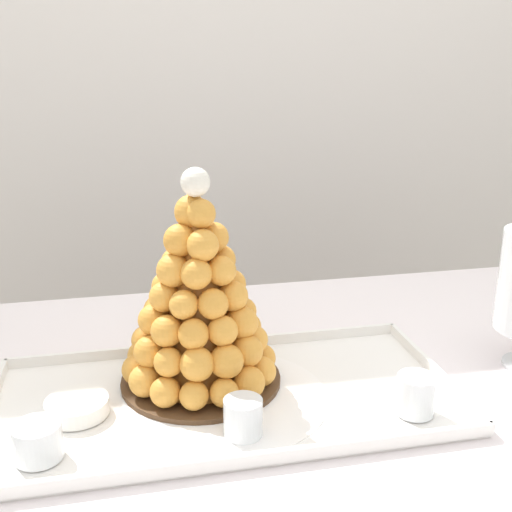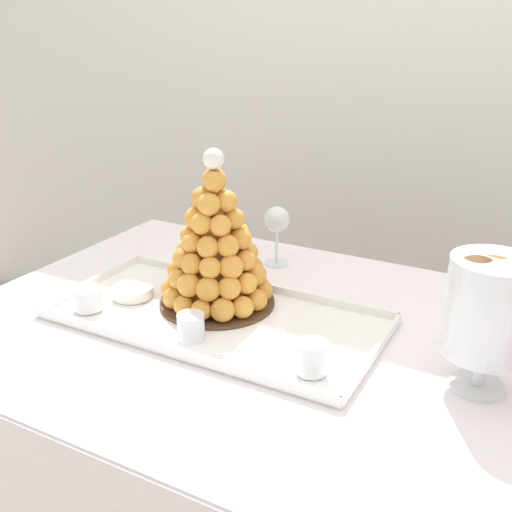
% 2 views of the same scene
% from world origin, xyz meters
% --- Properties ---
extents(backdrop_wall, '(4.80, 0.10, 2.50)m').
position_xyz_m(backdrop_wall, '(0.00, 1.13, 1.25)').
color(backdrop_wall, silver).
rests_on(backdrop_wall, ground_plane).
extents(buffet_table, '(1.44, 0.92, 0.79)m').
position_xyz_m(buffet_table, '(0.00, 0.00, 0.67)').
color(buffet_table, brown).
rests_on(buffet_table, ground_plane).
extents(serving_tray, '(0.69, 0.34, 0.02)m').
position_xyz_m(serving_tray, '(-0.18, -0.03, 0.79)').
color(serving_tray, white).
rests_on(serving_tray, buffet_table).
extents(croquembouche, '(0.25, 0.25, 0.34)m').
position_xyz_m(croquembouche, '(-0.21, 0.03, 0.92)').
color(croquembouche, '#4C331E').
rests_on(croquembouche, serving_tray).
extents(dessert_cup_left, '(0.06, 0.06, 0.05)m').
position_xyz_m(dessert_cup_left, '(-0.44, -0.12, 0.82)').
color(dessert_cup_left, silver).
rests_on(dessert_cup_left, serving_tray).
extents(dessert_cup_mid_left, '(0.05, 0.05, 0.05)m').
position_xyz_m(dessert_cup_mid_left, '(-0.17, -0.13, 0.82)').
color(dessert_cup_mid_left, silver).
rests_on(dessert_cup_mid_left, serving_tray).
extents(dessert_cup_centre, '(0.05, 0.05, 0.06)m').
position_xyz_m(dessert_cup_centre, '(0.08, -0.12, 0.82)').
color(dessert_cup_centre, silver).
rests_on(dessert_cup_centre, serving_tray).
extents(creme_brulee_ramekin, '(0.09, 0.09, 0.02)m').
position_xyz_m(creme_brulee_ramekin, '(-0.40, -0.03, 0.81)').
color(creme_brulee_ramekin, white).
rests_on(creme_brulee_ramekin, serving_tray).
extents(wine_glass, '(0.07, 0.07, 0.15)m').
position_xyz_m(wine_glass, '(-0.21, 0.31, 0.90)').
color(wine_glass, silver).
rests_on(wine_glass, buffet_table).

